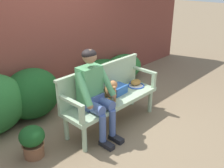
% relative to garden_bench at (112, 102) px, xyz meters
% --- Properties ---
extents(ground_plane, '(40.00, 40.00, 0.00)m').
position_rel_garden_bench_xyz_m(ground_plane, '(0.00, 0.00, -0.41)').
color(ground_plane, '#7A664C').
extents(brick_garden_fence, '(8.00, 0.30, 2.57)m').
position_rel_garden_bench_xyz_m(brick_garden_fence, '(0.00, 1.53, 0.88)').
color(brick_garden_fence, brown).
rests_on(brick_garden_fence, ground).
extents(hedge_bush_mid_right, '(0.99, 0.69, 0.58)m').
position_rel_garden_bench_xyz_m(hedge_bush_mid_right, '(1.59, 1.15, -0.12)').
color(hedge_bush_mid_right, '#286B2D').
rests_on(hedge_bush_mid_right, ground).
extents(hedge_bush_far_left, '(0.98, 0.80, 0.86)m').
position_rel_garden_bench_xyz_m(hedge_bush_far_left, '(-0.73, 1.15, 0.02)').
color(hedge_bush_far_left, '#194C1E').
rests_on(hedge_bush_far_left, ground).
extents(hedge_bush_far_right, '(1.12, 0.71, 0.64)m').
position_rel_garden_bench_xyz_m(hedge_bush_far_right, '(0.83, 1.13, -0.09)').
color(hedge_bush_far_right, '#194C1E').
rests_on(hedge_bush_far_right, ground).
extents(garden_bench, '(1.69, 0.53, 0.47)m').
position_rel_garden_bench_xyz_m(garden_bench, '(0.00, 0.00, 0.00)').
color(garden_bench, '#9EB793').
rests_on(garden_bench, ground).
extents(bench_backrest, '(1.73, 0.06, 0.50)m').
position_rel_garden_bench_xyz_m(bench_backrest, '(0.00, 0.23, 0.31)').
color(bench_backrest, '#9EB793').
rests_on(bench_backrest, garden_bench).
extents(bench_armrest_left_end, '(0.06, 0.53, 0.28)m').
position_rel_garden_bench_xyz_m(bench_armrest_left_end, '(-0.80, -0.09, 0.26)').
color(bench_armrest_left_end, '#9EB793').
rests_on(bench_armrest_left_end, garden_bench).
extents(bench_armrest_right_end, '(0.06, 0.53, 0.28)m').
position_rel_garden_bench_xyz_m(bench_armrest_right_end, '(0.80, -0.09, 0.26)').
color(bench_armrest_right_end, '#9EB793').
rests_on(bench_armrest_right_end, garden_bench).
extents(person_seated, '(0.56, 0.66, 1.34)m').
position_rel_garden_bench_xyz_m(person_seated, '(-0.39, -0.02, 0.33)').
color(person_seated, black).
rests_on(person_seated, ground).
extents(dog_on_bench, '(0.27, 0.36, 0.37)m').
position_rel_garden_bench_xyz_m(dog_on_bench, '(-0.07, -0.04, 0.24)').
color(dog_on_bench, '#AD7042').
rests_on(dog_on_bench, garden_bench).
extents(tennis_racket, '(0.37, 0.58, 0.03)m').
position_rel_garden_bench_xyz_m(tennis_racket, '(0.65, 0.05, 0.07)').
color(tennis_racket, blue).
rests_on(tennis_racket, garden_bench).
extents(baseball_glove, '(0.25, 0.21, 0.09)m').
position_rel_garden_bench_xyz_m(baseball_glove, '(0.68, 0.07, 0.11)').
color(baseball_glove, '#9E6B2D').
rests_on(baseball_glove, garden_bench).
extents(sports_bag, '(0.29, 0.21, 0.14)m').
position_rel_garden_bench_xyz_m(sports_bag, '(0.20, 0.06, 0.13)').
color(sports_bag, '#2856A3').
rests_on(sports_bag, garden_bench).
extents(potted_plant, '(0.34, 0.34, 0.45)m').
position_rel_garden_bench_xyz_m(potted_plant, '(-1.30, 0.22, -0.16)').
color(potted_plant, brown).
rests_on(potted_plant, ground).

